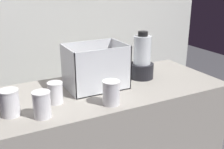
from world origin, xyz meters
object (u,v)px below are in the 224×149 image
Objects in this scene: juice_cup_pomegranate_middle at (55,94)px; juice_cup_pomegranate_right at (111,94)px; juice_cup_carrot_left at (42,106)px; carrot_display_bin at (94,74)px; juice_cup_orange_far_left at (10,104)px; blender_pitcher at (142,60)px.

juice_cup_pomegranate_middle is 0.88× the size of juice_cup_pomegranate_right.
juice_cup_carrot_left is at bearing -128.69° from juice_cup_pomegranate_middle.
juice_cup_carrot_left and juice_cup_pomegranate_right have the same top height.
carrot_display_bin is 0.54m from juice_cup_orange_far_left.
carrot_display_bin is 2.69× the size of juice_cup_pomegranate_right.
juice_cup_orange_far_left is 1.02× the size of juice_cup_carrot_left.
carrot_display_bin is at bearing 21.99° from juice_cup_pomegranate_middle.
blender_pitcher is at bearing 11.04° from juice_cup_pomegranate_middle.
blender_pitcher reaches higher than juice_cup_carrot_left.
juice_cup_orange_far_left is (-0.87, -0.16, -0.06)m from blender_pitcher.
carrot_display_bin reaches higher than juice_cup_carrot_left.
juice_cup_carrot_left is (-0.74, -0.25, -0.07)m from blender_pitcher.
blender_pitcher reaches higher than juice_cup_pomegranate_right.
blender_pitcher is 0.65m from juice_cup_pomegranate_middle.
juice_cup_pomegranate_middle is (0.24, 0.04, -0.01)m from juice_cup_orange_far_left.
carrot_display_bin reaches higher than juice_cup_orange_far_left.
juice_cup_carrot_left is 0.17m from juice_cup_pomegranate_middle.
blender_pitcher is (0.35, 0.01, 0.04)m from carrot_display_bin.
juice_cup_pomegranate_middle is (-0.28, -0.11, -0.04)m from carrot_display_bin.
blender_pitcher reaches higher than juice_cup_pomegranate_middle.
juice_cup_orange_far_left is at bearing 146.28° from juice_cup_carrot_left.
juice_cup_carrot_left is 0.36m from juice_cup_pomegranate_right.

